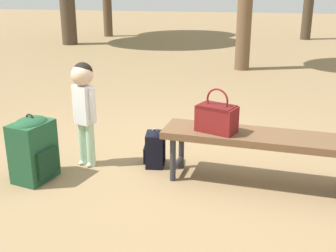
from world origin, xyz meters
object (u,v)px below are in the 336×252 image
at_px(park_bench, 259,140).
at_px(backpack_small, 155,147).
at_px(handbag, 217,117).
at_px(backpack_large, 33,147).
at_px(child_standing, 84,98).

bearing_deg(park_bench, backpack_small, -12.31).
height_order(park_bench, backpack_small, park_bench).
distance_m(park_bench, handbag, 0.40).
bearing_deg(handbag, backpack_large, 9.91).
distance_m(park_bench, backpack_small, 0.98).
relative_size(handbag, child_standing, 0.38).
bearing_deg(backpack_small, handbag, 159.68).
distance_m(handbag, child_standing, 1.20).
bearing_deg(handbag, child_standing, -5.37).
bearing_deg(handbag, park_bench, -178.51).
xyz_separation_m(handbag, backpack_small, (0.57, -0.21, -0.39)).
relative_size(park_bench, backpack_large, 2.75).
distance_m(handbag, backpack_small, 0.73).
height_order(backpack_large, backpack_small, backpack_large).
bearing_deg(park_bench, backpack_large, 8.33).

